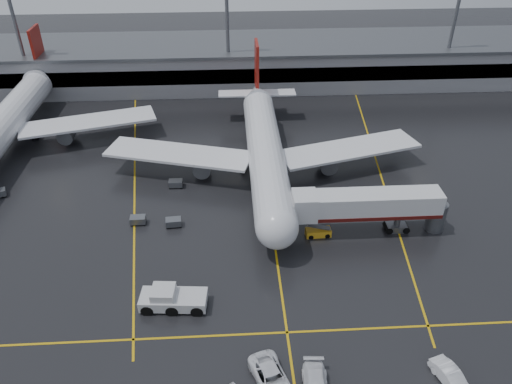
{
  "coord_description": "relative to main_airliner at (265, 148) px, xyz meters",
  "views": [
    {
      "loc": [
        -5.14,
        -55.73,
        39.75
      ],
      "look_at": [
        -2.0,
        -2.0,
        4.0
      ],
      "focal_mm": 34.69,
      "sensor_mm": 36.0,
      "label": 1
    }
  ],
  "objects": [
    {
      "name": "light_mast_right",
      "position": [
        40.0,
        32.3,
        10.27
      ],
      "size": [
        3.0,
        1.2,
        25.45
      ],
      "color": "#595B60",
      "rests_on": "ground"
    },
    {
      "name": "pushback_tractor",
      "position": [
        -11.95,
        -27.33,
        -3.2
      ],
      "size": [
        7.31,
        3.57,
        2.53
      ],
      "color": "silver",
      "rests_on": "ground"
    },
    {
      "name": "main_airliner",
      "position": [
        0.0,
        0.0,
        0.0
      ],
      "size": [
        48.8,
        45.6,
        14.1
      ],
      "color": "silver",
      "rests_on": "ground"
    },
    {
      "name": "apron_line_right",
      "position": [
        18.0,
        0.3,
        -4.2
      ],
      "size": [
        7.57,
        69.64,
        0.02
      ],
      "primitive_type": "cube",
      "rotation": [
        0.0,
        0.0,
        -0.1
      ],
      "color": "gold",
      "rests_on": "ground"
    },
    {
      "name": "service_van_a",
      "position": [
        -2.09,
        -37.62,
        -3.37
      ],
      "size": [
        4.48,
        6.57,
        1.67
      ],
      "primitive_type": "imported",
      "rotation": [
        0.0,
        0.0,
        0.31
      ],
      "color": "white",
      "rests_on": "ground"
    },
    {
      "name": "apron_line_stop",
      "position": [
        0.0,
        -31.7,
        -4.2
      ],
      "size": [
        60.0,
        0.25,
        0.02
      ],
      "primitive_type": "cube",
      "color": "gold",
      "rests_on": "ground"
    },
    {
      "name": "light_mast_mid",
      "position": [
        -5.0,
        32.3,
        10.27
      ],
      "size": [
        3.0,
        1.2,
        25.45
      ],
      "color": "#595B60",
      "rests_on": "ground"
    },
    {
      "name": "apron_line_centre",
      "position": [
        0.0,
        -9.7,
        -4.2
      ],
      "size": [
        0.25,
        90.0,
        0.02
      ],
      "primitive_type": "cube",
      "color": "gold",
      "rests_on": "ground"
    },
    {
      "name": "baggage_cart_a",
      "position": [
        -12.93,
        -13.12,
        -3.58
      ],
      "size": [
        2.11,
        1.47,
        1.12
      ],
      "color": "#595B60",
      "rests_on": "ground"
    },
    {
      "name": "terminal",
      "position": [
        0.0,
        38.23,
        0.11
      ],
      "size": [
        122.0,
        19.0,
        8.6
      ],
      "color": "gray",
      "rests_on": "ground"
    },
    {
      "name": "apron_line_left",
      "position": [
        -20.0,
        0.3,
        -4.2
      ],
      "size": [
        9.99,
        69.35,
        0.02
      ],
      "primitive_type": "cube",
      "rotation": [
        0.0,
        0.0,
        0.14
      ],
      "color": "gold",
      "rests_on": "ground"
    },
    {
      "name": "ground",
      "position": [
        0.0,
        -9.7,
        -4.21
      ],
      "size": [
        220.0,
        220.0,
        0.0
      ],
      "primitive_type": "plane",
      "color": "black",
      "rests_on": "ground"
    },
    {
      "name": "jet_bridge",
      "position": [
        11.87,
        -15.7,
        -0.28
      ],
      "size": [
        19.9,
        3.4,
        6.05
      ],
      "color": "silver",
      "rests_on": "ground"
    },
    {
      "name": "baggage_cart_c",
      "position": [
        -13.37,
        -3.61,
        -3.58
      ],
      "size": [
        2.01,
        1.31,
        1.12
      ],
      "color": "#595B60",
      "rests_on": "ground"
    },
    {
      "name": "belt_loader",
      "position": [
        5.72,
        -16.2,
        -3.71
      ],
      "size": [
        3.28,
        1.69,
        2.03
      ],
      "color": "gold",
      "rests_on": "ground"
    },
    {
      "name": "baggage_cart_b",
      "position": [
        -17.65,
        -12.34,
        -3.58
      ],
      "size": [
        2.03,
        1.35,
        1.12
      ],
      "color": "#595B60",
      "rests_on": "ground"
    },
    {
      "name": "second_airliner",
      "position": [
        -42.0,
        12.0,
        0.0
      ],
      "size": [
        48.8,
        45.6,
        14.1
      ],
      "color": "silver",
      "rests_on": "ground"
    },
    {
      "name": "service_van_c",
      "position": [
        14.28,
        -38.46,
        -3.44
      ],
      "size": [
        3.04,
        4.97,
        1.55
      ],
      "primitive_type": "imported",
      "rotation": [
        0.0,
        0.0,
        0.32
      ],
      "color": "white",
      "rests_on": "ground"
    },
    {
      "name": "light_mast_left",
      "position": [
        -45.0,
        32.3,
        10.27
      ],
      "size": [
        3.0,
        1.2,
        25.45
      ],
      "color": "#595B60",
      "rests_on": "ground"
    }
  ]
}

